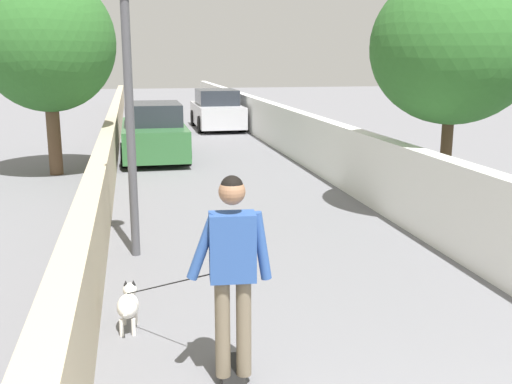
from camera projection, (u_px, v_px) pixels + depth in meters
name	position (u px, v px, depth m)	size (l,w,h in m)	color
ground_plane	(207.00, 162.00, 16.08)	(80.00, 80.00, 0.00)	slate
wall_left	(108.00, 157.00, 13.54)	(48.00, 0.30, 1.10)	tan
fence_right	(319.00, 145.00, 14.52)	(48.00, 0.30, 1.33)	white
tree_right_mid	(453.00, 48.00, 9.90)	(2.77, 2.77, 4.22)	#473523
tree_left_far	(47.00, 43.00, 13.68)	(3.13, 3.13, 4.71)	brown
lamp_post	(127.00, 59.00, 7.89)	(0.36, 0.36, 3.95)	#4C4C51
skateboard	(234.00, 376.00, 5.13)	(0.81, 0.27, 0.08)	black
person_skateboarder	(233.00, 261.00, 4.90)	(0.25, 0.71, 1.76)	#726651
dog	(129.00, 304.00, 6.13)	(1.59, 1.02, 1.06)	white
car_near	(154.00, 133.00, 16.54)	(4.17, 1.80, 1.54)	#336B38
car_far	(217.00, 111.00, 23.47)	(4.13, 1.80, 1.54)	silver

